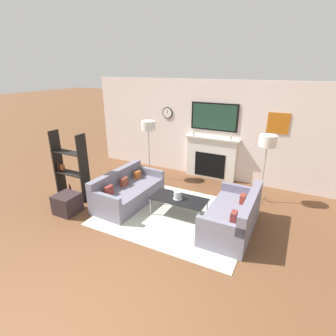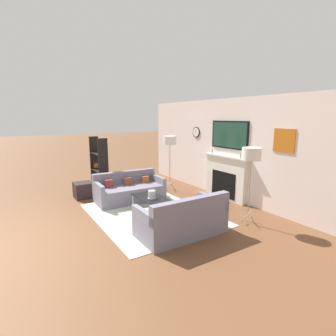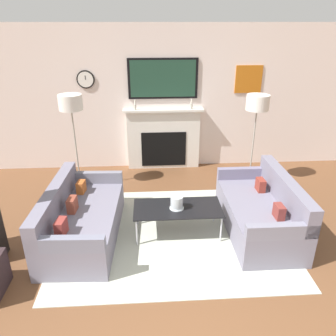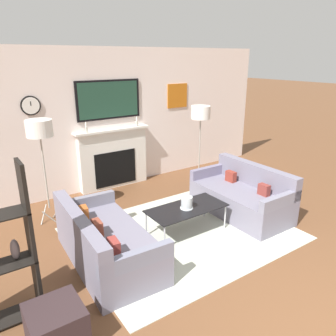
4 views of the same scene
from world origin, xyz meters
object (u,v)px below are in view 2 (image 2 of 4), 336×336
Objects in this scene: floor_lamp_left at (170,141)px; floor_lamp_right at (251,155)px; hurricane_candle at (152,195)px; shelf_unit at (99,167)px; coffee_table at (153,199)px; couch_right at (182,220)px; ottoman at (83,190)px; couch_left at (129,191)px.

floor_lamp_right is (3.05, 0.00, -0.04)m from floor_lamp_left.
hurricane_candle is 2.67m from shelf_unit.
coffee_table is 0.73× the size of shelf_unit.
floor_lamp_right is (0.29, 1.48, 1.17)m from couch_right.
floor_lamp_left is 1.03× the size of floor_lamp_right.
couch_right is 1.40× the size of coffee_table.
hurricane_candle is 0.41× the size of ottoman.
floor_lamp_right reaches higher than hurricane_candle.
couch_left reaches higher than ottoman.
hurricane_candle reaches higher than ottoman.
floor_lamp_left reaches higher than shelf_unit.
hurricane_candle is at bearing 7.68° from shelf_unit.
coffee_table is 2.50× the size of ottoman.
couch_right reaches higher than ottoman.
floor_lamp_left reaches higher than coffee_table.
couch_right is at bearing -0.35° from coffee_table.
floor_lamp_left is at bearing 75.86° from ottoman.
shelf_unit is (-3.82, -0.37, 0.46)m from couch_right.
couch_right is 1.91m from floor_lamp_right.
floor_lamp_left is 1.02× the size of shelf_unit.
coffee_table is 2.45m from floor_lamp_left.
couch_left is at bearing 47.15° from ottoman.
hurricane_candle is at bearing -132.78° from coffee_table.
couch_left is at bearing 15.30° from shelf_unit.
shelf_unit is 0.92m from ottoman.
coffee_table is 0.11m from hurricane_candle.
couch_right is 3.49× the size of ottoman.
ottoman is at bearing -54.54° from shelf_unit.
couch_left is 1.47m from shelf_unit.
couch_left is 3.78× the size of ottoman.
coffee_table is (-1.16, 0.01, 0.10)m from couch_right.
floor_lamp_right is 4.59m from ottoman.
shelf_unit reaches higher than coffee_table.
coffee_table is 2.71m from shelf_unit.
couch_right reaches higher than couch_left.
ottoman is (-0.91, -0.98, -0.05)m from couch_left.
couch_right is 3.52m from ottoman.
ottoman is (-2.22, -0.98, -0.17)m from coffee_table.
shelf_unit reaches higher than couch_right.
floor_lamp_right is 4.56m from shelf_unit.
coffee_table is at bearing 23.92° from ottoman.
hurricane_candle is (-1.18, -0.01, 0.20)m from couch_right.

